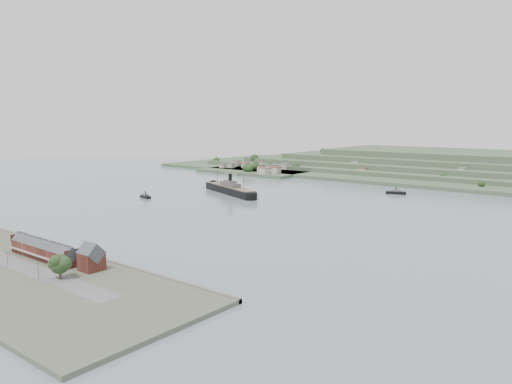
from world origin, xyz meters
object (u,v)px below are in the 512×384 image
Objects in this scene: terrace_row at (44,250)px; tugboat at (145,196)px; gabled_building at (91,258)px; steamship at (228,189)px; fig_tree at (59,264)px.

terrace_row reaches higher than tugboat.
gabled_building reaches higher than tugboat.
gabled_building is 237.25m from tugboat.
steamship reaches higher than fig_tree.
tugboat is (-129.81, 172.11, -5.13)m from terrace_row.
steamship is at bearing 109.89° from terrace_row.
fig_tree is (126.66, -258.04, 4.63)m from steamship.
steamship reaches higher than terrace_row.
terrace_row is 215.63m from tugboat.
gabled_building is 16.93m from fig_tree.
steamship is 287.49m from fig_tree.
steamship is at bearing 117.62° from gabled_building.
fig_tree reaches higher than terrace_row.
tugboat is at bearing 132.21° from fig_tree.
tugboat is at bearing -119.36° from steamship.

